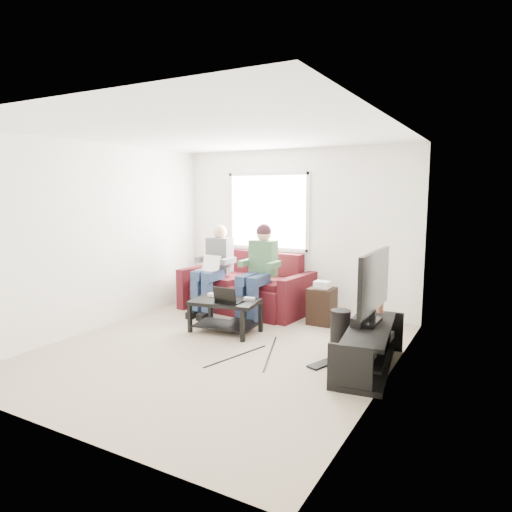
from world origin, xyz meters
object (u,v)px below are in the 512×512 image
object	(u,v)px
tv	(374,283)
subwoofer	(340,332)
sofa	(248,289)
tv_stand	(369,350)
coffee_table	(225,309)
end_table	(322,305)

from	to	relation	value
tv	subwoofer	size ratio (longest dim) A/B	2.04
sofa	tv_stand	world-z (taller)	sofa
coffee_table	subwoofer	size ratio (longest dim) A/B	1.81
sofa	coffee_table	size ratio (longest dim) A/B	2.15
tv_stand	tv	world-z (taller)	tv
subwoofer	end_table	bearing A→B (deg)	120.60
subwoofer	tv_stand	bearing A→B (deg)	-33.45
sofa	end_table	size ratio (longest dim) A/B	3.29
coffee_table	end_table	size ratio (longest dim) A/B	1.53
end_table	tv_stand	bearing A→B (deg)	-52.05
sofa	coffee_table	distance (m)	1.23
tv_stand	subwoofer	distance (m)	0.51
sofa	subwoofer	xyz separation A→B (m)	(2.00, -1.25, -0.07)
end_table	sofa	bearing A→B (deg)	173.27
sofa	tv	world-z (taller)	tv
sofa	subwoofer	world-z (taller)	sofa
sofa	tv	distance (m)	2.88
tv_stand	tv	xyz separation A→B (m)	(-0.00, 0.10, 0.72)
sofa	tv	size ratio (longest dim) A/B	1.90
coffee_table	end_table	xyz separation A→B (m)	(1.02, 1.02, -0.05)
tv	subwoofer	xyz separation A→B (m)	(-0.42, 0.18, -0.67)
sofa	coffee_table	world-z (taller)	sofa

